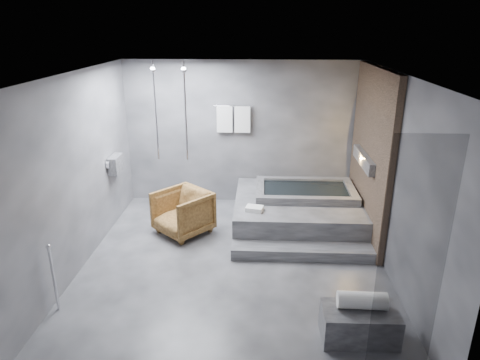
{
  "coord_description": "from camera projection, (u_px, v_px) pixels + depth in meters",
  "views": [
    {
      "loc": [
        0.38,
        -5.62,
        3.42
      ],
      "look_at": [
        0.08,
        0.3,
        1.25
      ],
      "focal_mm": 32.0,
      "sensor_mm": 36.0,
      "label": 1
    }
  ],
  "objects": [
    {
      "name": "room",
      "position": [
        262.0,
        150.0,
        6.07
      ],
      "size": [
        5.0,
        5.04,
        2.82
      ],
      "color": "#333335",
      "rests_on": "ground"
    },
    {
      "name": "tub_deck",
      "position": [
        297.0,
        211.0,
        7.68
      ],
      "size": [
        2.2,
        2.0,
        0.5
      ],
      "primitive_type": "cube",
      "color": "#38383B",
      "rests_on": "ground"
    },
    {
      "name": "tub_step",
      "position": [
        302.0,
        252.0,
        6.63
      ],
      "size": [
        2.2,
        0.36,
        0.18
      ],
      "primitive_type": "cube",
      "color": "#38383B",
      "rests_on": "ground"
    },
    {
      "name": "concrete_bench",
      "position": [
        359.0,
        324.0,
        4.88
      ],
      "size": [
        0.86,
        0.48,
        0.38
      ],
      "primitive_type": "cube",
      "rotation": [
        0.0,
        0.0,
        0.02
      ],
      "color": "#2F2F31",
      "rests_on": "ground"
    },
    {
      "name": "driftwood_chair",
      "position": [
        183.0,
        212.0,
        7.31
      ],
      "size": [
        1.16,
        1.16,
        0.76
      ],
      "primitive_type": "imported",
      "rotation": [
        0.0,
        0.0,
        -0.72
      ],
      "color": "#462B11",
      "rests_on": "ground"
    },
    {
      "name": "rolled_towel",
      "position": [
        362.0,
        300.0,
        4.82
      ],
      "size": [
        0.56,
        0.21,
        0.2
      ],
      "primitive_type": "cylinder",
      "rotation": [
        0.0,
        1.57,
        -0.02
      ],
      "color": "white",
      "rests_on": "concrete_bench"
    },
    {
      "name": "deck_towel",
      "position": [
        254.0,
        209.0,
        7.08
      ],
      "size": [
        0.32,
        0.26,
        0.07
      ],
      "primitive_type": "cube",
      "rotation": [
        0.0,
        0.0,
        -0.22
      ],
      "color": "white",
      "rests_on": "tub_deck"
    }
  ]
}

